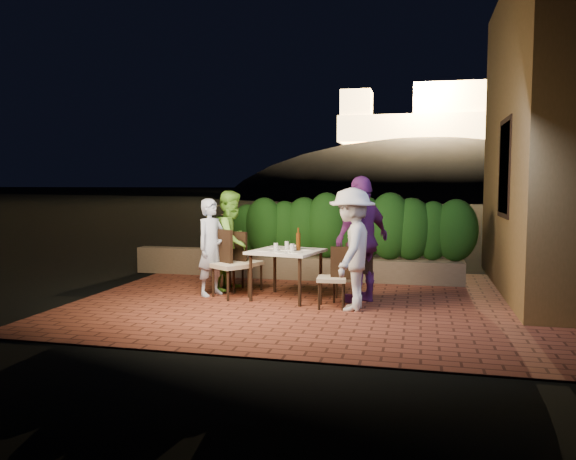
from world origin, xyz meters
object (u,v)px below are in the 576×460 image
(chair_right_front, at_px, (332,277))
(diner_blue, at_px, (211,247))
(parapet_lamp, at_px, (221,245))
(chair_right_back, at_px, (347,272))
(chair_left_front, at_px, (231,264))
(beer_bottle, at_px, (298,239))
(diner_white, at_px, (352,249))
(dining_table, at_px, (286,275))
(bowl, at_px, (292,247))
(chair_left_back, at_px, (246,262))
(diner_purple, at_px, (362,239))
(diner_green, at_px, (232,241))

(chair_right_front, height_order, diner_blue, diner_blue)
(chair_right_front, distance_m, parapet_lamp, 3.45)
(chair_right_back, distance_m, diner_blue, 2.15)
(chair_right_front, bearing_deg, chair_left_front, -18.01)
(chair_right_back, bearing_deg, parapet_lamp, -36.65)
(beer_bottle, relative_size, chair_left_front, 0.33)
(chair_left_front, xyz_separation_m, diner_white, (1.92, -0.42, 0.33))
(beer_bottle, xyz_separation_m, chair_right_front, (0.59, -0.46, -0.49))
(dining_table, height_order, diner_white, diner_white)
(chair_right_back, relative_size, diner_white, 0.52)
(bowl, bearing_deg, chair_left_back, 168.92)
(chair_right_back, relative_size, parapet_lamp, 6.29)
(diner_blue, bearing_deg, chair_right_back, -64.25)
(beer_bottle, height_order, chair_right_back, beer_bottle)
(diner_blue, height_order, diner_purple, diner_purple)
(dining_table, xyz_separation_m, chair_left_front, (-0.87, -0.09, 0.15))
(bowl, height_order, diner_blue, diner_blue)
(diner_blue, distance_m, diner_white, 2.33)
(diner_white, height_order, parapet_lamp, diner_white)
(diner_white, xyz_separation_m, diner_purple, (0.09, 0.53, 0.08))
(bowl, height_order, chair_right_back, chair_right_back)
(beer_bottle, distance_m, diner_purple, 0.97)
(diner_blue, relative_size, parapet_lamp, 10.90)
(dining_table, relative_size, diner_purple, 0.52)
(chair_right_back, height_order, diner_blue, diner_blue)
(dining_table, bearing_deg, diner_purple, 1.52)
(diner_purple, bearing_deg, chair_left_back, -68.48)
(chair_left_front, xyz_separation_m, diner_blue, (-0.35, 0.09, 0.24))
(bowl, xyz_separation_m, parapet_lamp, (-1.77, 1.62, -0.20))
(chair_left_front, xyz_separation_m, diner_purple, (2.01, 0.12, 0.42))
(diner_green, bearing_deg, diner_white, -106.87)
(chair_left_back, xyz_separation_m, diner_purple, (1.94, -0.41, 0.45))
(chair_left_back, bearing_deg, bowl, 5.38)
(chair_left_front, height_order, diner_blue, diner_blue)
(beer_bottle, bearing_deg, chair_left_front, -174.64)
(bowl, relative_size, diner_purple, 0.09)
(bowl, distance_m, diner_white, 1.30)
(chair_left_front, height_order, chair_right_back, chair_left_front)
(dining_table, distance_m, chair_right_front, 0.89)
(parapet_lamp, bearing_deg, beer_bottle, -44.44)
(chair_left_back, bearing_deg, diner_blue, -116.94)
(diner_blue, xyz_separation_m, diner_white, (2.27, -0.51, 0.09))
(chair_left_front, distance_m, chair_right_front, 1.68)
(diner_blue, xyz_separation_m, parapet_lamp, (-0.53, 1.90, -0.19))
(chair_right_back, bearing_deg, dining_table, 1.23)
(dining_table, relative_size, bowl, 5.52)
(diner_white, bearing_deg, diner_purple, 173.63)
(dining_table, bearing_deg, diner_white, -25.52)
(chair_left_back, distance_m, chair_right_front, 1.80)
(dining_table, distance_m, parapet_lamp, 2.59)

